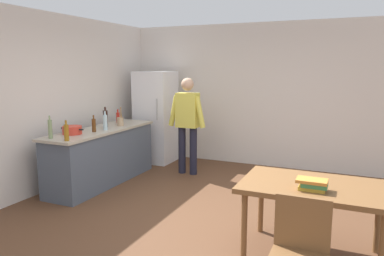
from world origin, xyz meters
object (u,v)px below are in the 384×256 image
at_px(bottle_sauce_red, 118,117).
at_px(chair, 300,249).
at_px(bottle_beer_brown, 94,125).
at_px(bottle_oil_amber, 66,132).
at_px(dining_table, 314,192).
at_px(book_stack, 313,184).
at_px(refrigerator, 156,117).
at_px(bottle_wine_dark, 105,119).
at_px(utensil_jar, 120,121).
at_px(person, 187,119).
at_px(bottle_vinegar_tall, 50,129).
at_px(cooking_pot, 72,130).
at_px(bottle_water_clear, 105,122).

bearing_deg(bottle_sauce_red, chair, -37.65).
xyz_separation_m(bottle_beer_brown, bottle_oil_amber, (0.11, -0.71, 0.01)).
xyz_separation_m(dining_table, book_stack, (0.00, -0.19, 0.13)).
relative_size(refrigerator, dining_table, 1.29).
xyz_separation_m(bottle_wine_dark, book_stack, (3.42, -1.44, -0.24)).
relative_size(dining_table, bottle_oil_amber, 5.00).
bearing_deg(chair, utensil_jar, 148.43).
bearing_deg(person, bottle_vinegar_tall, -120.63).
xyz_separation_m(bottle_beer_brown, bottle_sauce_red, (-0.22, 0.93, -0.01)).
height_order(cooking_pot, book_stack, cooking_pot).
distance_m(refrigerator, utensil_jar, 1.21).
relative_size(dining_table, bottle_beer_brown, 5.38).
height_order(bottle_sauce_red, bottle_oil_amber, bottle_oil_amber).
height_order(utensil_jar, bottle_water_clear, utensil_jar).
relative_size(person, bottle_beer_brown, 6.54).
bearing_deg(bottle_wine_dark, bottle_beer_brown, -77.01).
xyz_separation_m(person, bottle_beer_brown, (-0.97, -1.32, 0.03)).
bearing_deg(bottle_beer_brown, chair, -28.38).
bearing_deg(bottle_vinegar_tall, bottle_beer_brown, 72.77).
bearing_deg(refrigerator, dining_table, -39.29).
height_order(bottle_oil_amber, book_stack, bottle_oil_amber).
bearing_deg(refrigerator, bottle_sauce_red, -104.25).
distance_m(person, bottle_oil_amber, 2.20).
bearing_deg(book_stack, dining_table, 90.05).
relative_size(person, bottle_vinegar_tall, 5.31).
xyz_separation_m(bottle_water_clear, bottle_wine_dark, (-0.15, 0.21, 0.02)).
bearing_deg(refrigerator, bottle_beer_brown, -90.67).
xyz_separation_m(utensil_jar, bottle_vinegar_tall, (-0.23, -1.34, 0.06)).
bearing_deg(person, refrigerator, 149.77).
distance_m(bottle_beer_brown, book_stack, 3.48).
bearing_deg(bottle_oil_amber, bottle_sauce_red, 101.32).
distance_m(utensil_jar, bottle_vinegar_tall, 1.36).
xyz_separation_m(bottle_vinegar_tall, book_stack, (3.53, -0.34, -0.23)).
xyz_separation_m(cooking_pot, bottle_sauce_red, (-0.05, 1.22, 0.04)).
distance_m(bottle_vinegar_tall, bottle_water_clear, 0.92).
xyz_separation_m(bottle_vinegar_tall, bottle_wine_dark, (0.11, 1.09, 0.01)).
bearing_deg(bottle_sauce_red, bottle_water_clear, -69.42).
bearing_deg(utensil_jar, refrigerator, 89.76).
bearing_deg(bottle_beer_brown, person, 53.64).
bearing_deg(bottle_oil_amber, refrigerator, 92.02).
xyz_separation_m(person, bottle_vinegar_tall, (-1.18, -1.99, 0.06)).
distance_m(refrigerator, book_stack, 4.39).
relative_size(utensil_jar, bottle_beer_brown, 1.23).
relative_size(bottle_beer_brown, book_stack, 0.93).
bearing_deg(bottle_sauce_red, bottle_vinegar_tall, -89.73).
height_order(cooking_pot, utensil_jar, utensil_jar).
relative_size(chair, bottle_beer_brown, 3.50).
height_order(dining_table, utensil_jar, utensil_jar).
bearing_deg(bottle_vinegar_tall, refrigerator, 84.82).
distance_m(dining_table, bottle_beer_brown, 3.44).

